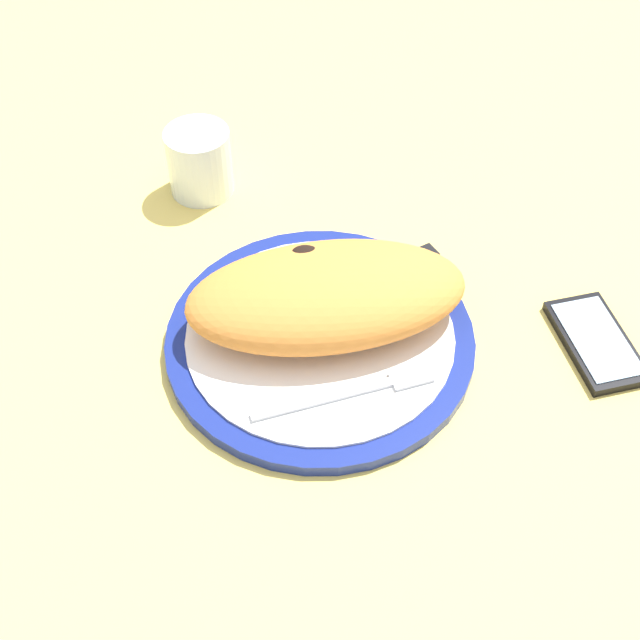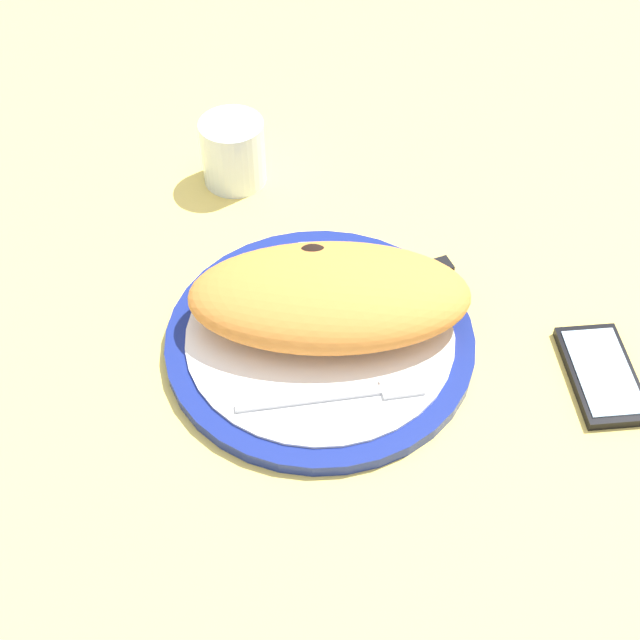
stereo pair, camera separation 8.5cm
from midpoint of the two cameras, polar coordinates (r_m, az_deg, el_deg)
name	(u,v)px [view 2 (the right image)]	position (r cm, az deg, el deg)	size (l,w,h in cm)	color
ground_plane	(320,354)	(88.68, 2.73, -2.39)	(150.00, 150.00, 3.00)	#EACC60
plate	(320,339)	(86.90, 2.79, -1.42)	(30.89, 30.89, 1.70)	navy
calzone	(329,296)	(85.06, 3.47, 1.41)	(28.54, 15.63, 6.71)	orange
fork	(348,394)	(81.45, 4.83, -5.04)	(17.67, 5.03, 0.40)	silver
knife	(386,285)	(90.66, 6.99, 2.16)	(20.57, 10.68, 1.20)	silver
smartphone	(602,374)	(90.03, 20.58, -3.51)	(7.81, 12.73, 1.16)	black
water_glass	(234,155)	(104.17, -3.34, 10.62)	(7.50, 7.50, 8.03)	silver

